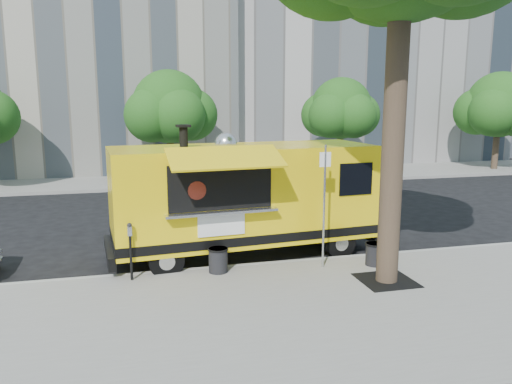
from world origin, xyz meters
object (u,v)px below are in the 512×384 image
at_px(far_tree_b, 169,107).
at_px(trash_bin_left, 218,259).
at_px(far_tree_c, 341,109).
at_px(food_truck, 243,196).
at_px(parking_meter, 130,245).
at_px(trash_bin_right, 374,253).
at_px(sign_post, 324,199).
at_px(far_tree_d, 499,105).

bearing_deg(far_tree_b, trash_bin_left, -90.00).
relative_size(far_tree_c, food_truck, 0.71).
distance_m(parking_meter, trash_bin_right, 5.88).
relative_size(far_tree_c, trash_bin_right, 9.33).
height_order(far_tree_b, trash_bin_right, far_tree_b).
bearing_deg(far_tree_c, far_tree_b, 178.09).
bearing_deg(far_tree_b, trash_bin_right, -75.10).
bearing_deg(trash_bin_right, trash_bin_left, 173.61).
height_order(trash_bin_left, trash_bin_right, trash_bin_left).
bearing_deg(sign_post, trash_bin_left, 174.40).
bearing_deg(far_tree_d, food_truck, -145.45).
bearing_deg(trash_bin_right, far_tree_b, 104.90).
distance_m(far_tree_c, trash_bin_left, 16.71).
bearing_deg(trash_bin_left, trash_bin_right, -6.39).
height_order(parking_meter, food_truck, food_truck).
height_order(far_tree_b, far_tree_d, far_tree_d).
xyz_separation_m(far_tree_b, sign_post, (2.55, -14.25, -1.98)).
xyz_separation_m(far_tree_b, food_truck, (0.94, -12.53, -2.16)).
distance_m(far_tree_b, food_truck, 12.75).
height_order(far_tree_c, trash_bin_right, far_tree_c).
distance_m(food_truck, trash_bin_right, 3.67).
bearing_deg(far_tree_c, trash_bin_left, -123.30).
xyz_separation_m(far_tree_d, sign_post, (-16.45, -14.15, -2.04)).
height_order(far_tree_b, food_truck, far_tree_b).
distance_m(sign_post, parking_meter, 4.64).
bearing_deg(trash_bin_left, far_tree_d, 36.19).
height_order(far_tree_c, far_tree_d, far_tree_d).
xyz_separation_m(far_tree_b, far_tree_c, (9.00, -0.30, -0.12)).
bearing_deg(far_tree_b, far_tree_c, -1.91).
bearing_deg(trash_bin_left, sign_post, -5.60).
height_order(far_tree_c, sign_post, far_tree_c).
relative_size(far_tree_b, far_tree_c, 1.06).
height_order(far_tree_d, trash_bin_left, far_tree_d).
bearing_deg(far_tree_c, sign_post, -114.81).
bearing_deg(parking_meter, food_truck, 27.28).
bearing_deg(trash_bin_right, far_tree_c, 69.94).
bearing_deg(far_tree_c, parking_meter, -128.66).
relative_size(food_truck, trash_bin_left, 12.51).
height_order(far_tree_b, far_tree_c, far_tree_b).
bearing_deg(parking_meter, far_tree_b, 81.90).
distance_m(far_tree_d, trash_bin_right, 21.14).
distance_m(trash_bin_left, trash_bin_right, 3.86).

